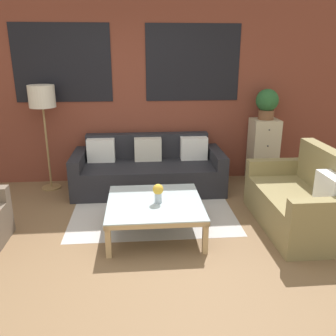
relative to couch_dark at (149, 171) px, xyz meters
name	(u,v)px	position (x,y,z in m)	size (l,w,h in m)	color
ground_plane	(130,262)	(-0.25, -1.95, -0.28)	(16.00, 16.00, 0.00)	brown
wall_back_brick	(129,90)	(-0.25, 0.49, 1.12)	(8.40, 0.09, 2.80)	brown
rug	(153,209)	(0.02, -0.76, -0.28)	(2.05, 1.61, 0.00)	#BCB7B2
couch_dark	(149,171)	(0.00, 0.00, 0.00)	(2.17, 0.88, 0.78)	#232328
settee_vintage	(302,202)	(1.73, -1.36, 0.03)	(0.80, 1.46, 0.92)	olive
coffee_table	(155,205)	(0.02, -1.36, 0.05)	(1.05, 1.05, 0.38)	silver
floor_lamp	(42,101)	(-1.47, 0.15, 1.02)	(0.37, 0.37, 1.52)	olive
drawer_cabinet	(263,151)	(1.80, 0.22, 0.21)	(0.40, 0.39, 0.98)	#C6B793
potted_plant	(267,103)	(1.80, 0.22, 0.95)	(0.34, 0.34, 0.46)	brown
flower_vase	(158,192)	(0.06, -1.40, 0.22)	(0.12, 0.12, 0.22)	#ADBCC6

